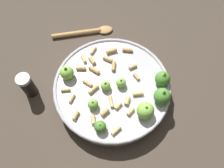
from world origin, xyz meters
The scene contains 4 objects.
ground_plane centered at (0.00, 0.00, 0.00)m, with size 2.40×2.40×0.00m, color #42382D.
cooking_pan centered at (0.00, 0.00, 0.03)m, with size 0.34×0.34×0.11m.
pepper_shaker centered at (0.24, -0.02, 0.04)m, with size 0.04×0.04×0.09m.
wooden_spoon centered at (0.07, -0.24, 0.01)m, with size 0.21×0.05×0.02m.
Camera 1 is at (0.02, 0.29, 0.63)m, focal length 36.10 mm.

